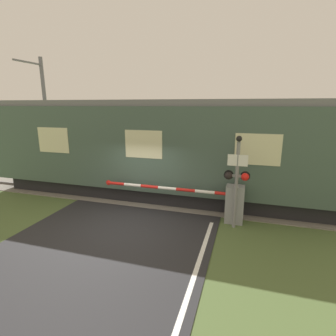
% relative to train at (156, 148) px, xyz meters
% --- Properties ---
extents(ground_plane, '(80.00, 80.00, 0.00)m').
position_rel_train_xyz_m(ground_plane, '(0.02, -3.15, -2.10)').
color(ground_plane, '#4C6033').
extents(track_bed, '(36.00, 3.20, 0.13)m').
position_rel_train_xyz_m(track_bed, '(0.02, 0.00, -2.07)').
color(track_bed, slate).
rests_on(track_bed, ground_plane).
extents(train, '(14.74, 2.82, 4.10)m').
position_rel_train_xyz_m(train, '(0.00, 0.00, 0.00)').
color(train, black).
rests_on(train, ground_plane).
extents(crossing_barrier, '(5.14, 0.44, 1.30)m').
position_rel_train_xyz_m(crossing_barrier, '(3.10, -1.85, -1.39)').
color(crossing_barrier, gray).
rests_on(crossing_barrier, ground_plane).
extents(signal_post, '(0.81, 0.26, 3.00)m').
position_rel_train_xyz_m(signal_post, '(3.47, -2.24, -0.38)').
color(signal_post, gray).
rests_on(signal_post, ground_plane).
extents(catenary_pole, '(0.20, 1.90, 6.41)m').
position_rel_train_xyz_m(catenary_pole, '(-7.25, 1.91, 1.26)').
color(catenary_pole, slate).
rests_on(catenary_pole, ground_plane).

